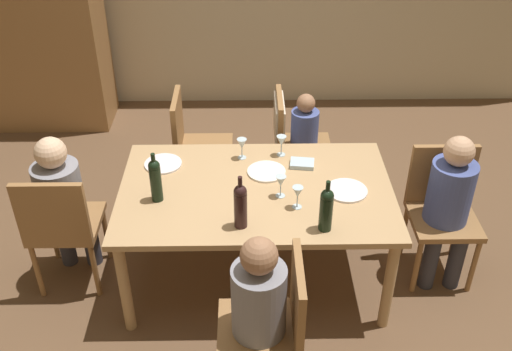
% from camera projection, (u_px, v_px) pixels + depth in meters
% --- Properties ---
extents(ground_plane, '(10.00, 10.00, 0.00)m').
position_uv_depth(ground_plane, '(256.00, 273.00, 4.18)').
color(ground_plane, brown).
extents(armoire_cabinet, '(1.18, 0.62, 2.18)m').
position_uv_depth(armoire_cabinet, '(39.00, 14.00, 5.44)').
color(armoire_cabinet, olive).
rests_on(armoire_cabinet, ground_plane).
extents(dining_table, '(1.75, 1.10, 0.73)m').
position_uv_depth(dining_table, '(256.00, 198.00, 3.81)').
color(dining_table, tan).
rests_on(dining_table, ground_plane).
extents(chair_near, '(0.44, 0.44, 0.92)m').
position_uv_depth(chair_near, '(275.00, 321.00, 3.11)').
color(chair_near, olive).
rests_on(chair_near, ground_plane).
extents(chair_left_end, '(0.44, 0.44, 0.92)m').
position_uv_depth(chair_left_end, '(61.00, 223.00, 3.79)').
color(chair_left_end, olive).
rests_on(chair_left_end, ground_plane).
extents(chair_right_end, '(0.44, 0.44, 0.92)m').
position_uv_depth(chair_right_end, '(442.00, 204.00, 3.97)').
color(chair_right_end, olive).
rests_on(chair_right_end, ground_plane).
extents(chair_far_right, '(0.46, 0.44, 0.92)m').
position_uv_depth(chair_far_right, '(289.00, 134.00, 4.62)').
color(chair_far_right, olive).
rests_on(chair_far_right, ground_plane).
extents(chair_far_left, '(0.44, 0.44, 0.92)m').
position_uv_depth(chair_far_left, '(193.00, 141.00, 4.65)').
color(chair_far_left, olive).
rests_on(chair_far_left, ground_plane).
extents(person_woman_host, '(0.33, 0.29, 1.09)m').
position_uv_depth(person_woman_host, '(254.00, 308.00, 3.05)').
color(person_woman_host, '#33333D').
rests_on(person_woman_host, ground_plane).
extents(person_man_bearded, '(0.30, 0.34, 1.11)m').
position_uv_depth(person_man_bearded, '(63.00, 199.00, 3.82)').
color(person_man_bearded, '#33333D').
rests_on(person_man_bearded, ground_plane).
extents(person_man_guest, '(0.29, 0.33, 1.10)m').
position_uv_depth(person_man_guest, '(450.00, 201.00, 3.82)').
color(person_man_guest, '#33333D').
rests_on(person_man_guest, ground_plane).
extents(person_child_small, '(0.25, 0.22, 0.94)m').
position_uv_depth(person_child_small, '(307.00, 138.00, 4.64)').
color(person_child_small, '#33333D').
rests_on(person_child_small, ground_plane).
extents(wine_bottle_tall_green, '(0.07, 0.07, 0.33)m').
position_uv_depth(wine_bottle_tall_green, '(155.00, 179.00, 3.59)').
color(wine_bottle_tall_green, black).
rests_on(wine_bottle_tall_green, dining_table).
extents(wine_bottle_dark_red, '(0.08, 0.08, 0.34)m').
position_uv_depth(wine_bottle_dark_red, '(240.00, 205.00, 3.37)').
color(wine_bottle_dark_red, black).
rests_on(wine_bottle_dark_red, dining_table).
extents(wine_bottle_short_olive, '(0.08, 0.08, 0.33)m').
position_uv_depth(wine_bottle_short_olive, '(326.00, 208.00, 3.35)').
color(wine_bottle_short_olive, black).
rests_on(wine_bottle_short_olive, dining_table).
extents(wine_glass_near_left, '(0.07, 0.07, 0.15)m').
position_uv_depth(wine_glass_near_left, '(281.00, 182.00, 3.64)').
color(wine_glass_near_left, silver).
rests_on(wine_glass_near_left, dining_table).
extents(wine_glass_centre, '(0.07, 0.07, 0.15)m').
position_uv_depth(wine_glass_centre, '(281.00, 142.00, 4.04)').
color(wine_glass_centre, silver).
rests_on(wine_glass_centre, dining_table).
extents(wine_glass_near_right, '(0.07, 0.07, 0.15)m').
position_uv_depth(wine_glass_near_right, '(242.00, 145.00, 4.01)').
color(wine_glass_near_right, silver).
rests_on(wine_glass_near_right, dining_table).
extents(wine_glass_far, '(0.07, 0.07, 0.15)m').
position_uv_depth(wine_glass_far, '(298.00, 193.00, 3.55)').
color(wine_glass_far, silver).
rests_on(wine_glass_far, dining_table).
extents(dinner_plate_host, '(0.26, 0.26, 0.01)m').
position_uv_depth(dinner_plate_host, '(347.00, 190.00, 3.74)').
color(dinner_plate_host, white).
rests_on(dinner_plate_host, dining_table).
extents(dinner_plate_guest_left, '(0.25, 0.25, 0.01)m').
position_uv_depth(dinner_plate_guest_left, '(163.00, 164.00, 4.00)').
color(dinner_plate_guest_left, white).
rests_on(dinner_plate_guest_left, dining_table).
extents(dinner_plate_guest_right, '(0.26, 0.26, 0.01)m').
position_uv_depth(dinner_plate_guest_right, '(266.00, 172.00, 3.92)').
color(dinner_plate_guest_right, white).
rests_on(dinner_plate_guest_right, dining_table).
extents(folded_napkin, '(0.17, 0.14, 0.03)m').
position_uv_depth(folded_napkin, '(302.00, 164.00, 3.98)').
color(folded_napkin, '#ADC6D6').
rests_on(folded_napkin, dining_table).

